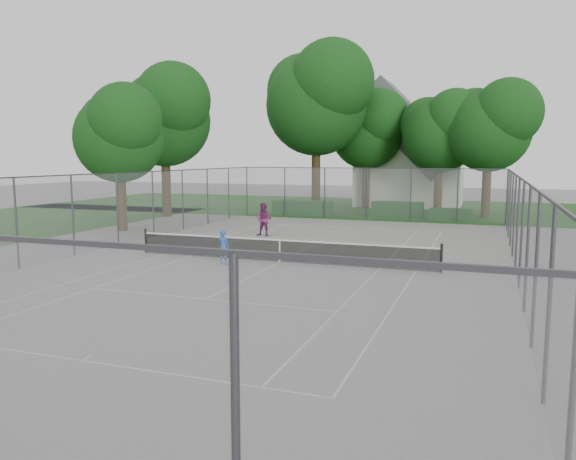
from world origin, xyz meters
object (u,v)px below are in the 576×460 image
(house, at_px, (411,155))
(woman_player, at_px, (264,220))
(tennis_net, at_px, (280,250))
(girl_player, at_px, (224,247))

(house, xyz_separation_m, woman_player, (-4.79, -22.10, -3.47))
(house, height_order, woman_player, house)
(tennis_net, xyz_separation_m, girl_player, (-1.95, -1.20, 0.20))
(tennis_net, relative_size, woman_player, 7.12)
(tennis_net, distance_m, woman_player, 7.64)
(woman_player, bearing_deg, girl_player, -82.33)
(house, distance_m, woman_player, 22.88)
(tennis_net, height_order, house, house)
(house, distance_m, girl_player, 30.50)
(tennis_net, relative_size, girl_player, 9.11)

